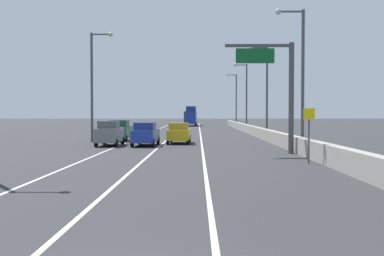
% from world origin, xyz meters
% --- Properties ---
extents(ground_plane, '(320.00, 320.00, 0.00)m').
position_xyz_m(ground_plane, '(0.00, 64.00, 0.00)').
color(ground_plane, '#2D2D30').
extents(lane_stripe_left, '(0.16, 130.00, 0.00)m').
position_xyz_m(lane_stripe_left, '(-5.50, 55.00, 0.00)').
color(lane_stripe_left, silver).
rests_on(lane_stripe_left, ground_plane).
extents(lane_stripe_center, '(0.16, 130.00, 0.00)m').
position_xyz_m(lane_stripe_center, '(-2.00, 55.00, 0.00)').
color(lane_stripe_center, silver).
rests_on(lane_stripe_center, ground_plane).
extents(lane_stripe_right, '(0.16, 130.00, 0.00)m').
position_xyz_m(lane_stripe_right, '(1.50, 55.00, 0.00)').
color(lane_stripe_right, silver).
rests_on(lane_stripe_right, ground_plane).
extents(jersey_barrier_right, '(0.60, 120.00, 1.10)m').
position_xyz_m(jersey_barrier_right, '(8.08, 40.00, 0.55)').
color(jersey_barrier_right, '#9E998E').
rests_on(jersey_barrier_right, ground_plane).
extents(overhead_sign_gantry, '(4.68, 0.36, 7.50)m').
position_xyz_m(overhead_sign_gantry, '(6.74, 25.31, 4.73)').
color(overhead_sign_gantry, '#47474C').
rests_on(overhead_sign_gantry, ground_plane).
extents(speed_advisory_sign, '(0.60, 0.11, 3.00)m').
position_xyz_m(speed_advisory_sign, '(7.18, 18.87, 1.76)').
color(speed_advisory_sign, '#4C4C51').
rests_on(speed_advisory_sign, ground_plane).
extents(lamp_post_right_second, '(2.14, 0.44, 10.33)m').
position_xyz_m(lamp_post_right_second, '(8.55, 27.83, 5.92)').
color(lamp_post_right_second, '#4C4C51').
rests_on(lamp_post_right_second, ground_plane).
extents(lamp_post_right_third, '(2.14, 0.44, 10.33)m').
position_xyz_m(lamp_post_right_third, '(8.75, 47.07, 5.92)').
color(lamp_post_right_third, '#4C4C51').
rests_on(lamp_post_right_third, ground_plane).
extents(lamp_post_right_fourth, '(2.14, 0.44, 10.33)m').
position_xyz_m(lamp_post_right_fourth, '(8.41, 66.32, 5.92)').
color(lamp_post_right_fourth, '#4C4C51').
rests_on(lamp_post_right_fourth, ground_plane).
extents(lamp_post_right_fifth, '(2.14, 0.44, 10.33)m').
position_xyz_m(lamp_post_right_fifth, '(8.39, 85.56, 5.92)').
color(lamp_post_right_fifth, '#4C4C51').
rests_on(lamp_post_right_fifth, ground_plane).
extents(lamp_post_left_mid, '(2.14, 0.44, 10.33)m').
position_xyz_m(lamp_post_left_mid, '(-8.55, 37.68, 5.92)').
color(lamp_post_left_mid, '#4C4C51').
rests_on(lamp_post_left_mid, ground_plane).
extents(car_blue_0, '(2.01, 4.84, 1.96)m').
position_xyz_m(car_blue_0, '(-3.22, 32.77, 0.98)').
color(car_blue_0, '#1E389E').
rests_on(car_blue_0, ground_plane).
extents(car_gray_1, '(1.87, 4.15, 2.09)m').
position_xyz_m(car_gray_1, '(-6.22, 32.70, 1.04)').
color(car_gray_1, slate).
rests_on(car_gray_1, ground_plane).
extents(car_yellow_2, '(2.05, 4.50, 1.87)m').
position_xyz_m(car_yellow_2, '(-0.54, 35.84, 0.93)').
color(car_yellow_2, gold).
rests_on(car_yellow_2, ground_plane).
extents(car_green_3, '(1.98, 4.50, 2.06)m').
position_xyz_m(car_green_3, '(-6.47, 39.49, 1.03)').
color(car_green_3, '#196033').
rests_on(car_green_3, ground_plane).
extents(box_truck, '(2.69, 9.86, 4.20)m').
position_xyz_m(box_truck, '(-0.35, 94.92, 1.92)').
color(box_truck, navy).
rests_on(box_truck, ground_plane).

